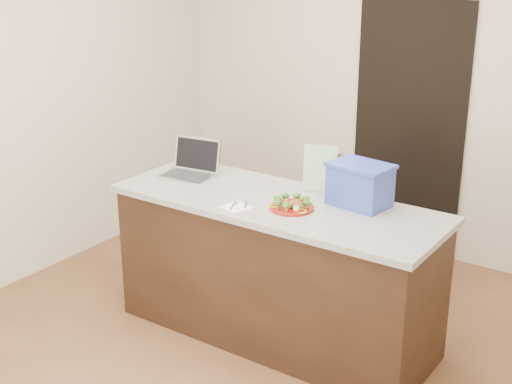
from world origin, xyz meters
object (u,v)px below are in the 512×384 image
Objects in this scene: island at (276,269)px; napkin at (237,207)px; plate at (292,207)px; chair at (354,221)px; yogurt_bottle at (296,210)px; laptop at (192,166)px; blue_box at (360,184)px.

island is 14.17× the size of napkin.
plate is 1.81× the size of napkin.
chair reaches higher than island.
island is 0.56m from yogurt_bottle.
blue_box is (1.18, 0.13, 0.06)m from laptop.
napkin is 0.74m from blue_box.
napkin is at bearing -118.22° from island.
laptop is at bearing 173.42° from island.
island is 5.53× the size of laptop.
yogurt_bottle is 0.98m from laptop.
island is at bearing -147.12° from blue_box.
yogurt_bottle reaches higher than napkin.
yogurt_bottle is at bearing -80.96° from chair.
island is at bearing 154.45° from plate.
chair is at bearing 91.36° from plate.
yogurt_bottle is (0.35, 0.10, 0.03)m from napkin.
yogurt_bottle is 1.03m from chair.
yogurt_bottle reaches higher than island.
napkin is 0.69m from laptop.
blue_box is (0.22, 0.35, 0.10)m from yogurt_bottle.
island is 5.35× the size of blue_box.
chair is at bearing 125.64° from blue_box.
plate is 0.68× the size of blue_box.
plate is at bearing -85.30° from chair.
blue_box is at bearing 57.68° from yogurt_bottle.
yogurt_bottle is at bearing -114.73° from blue_box.
napkin is at bearing -134.42° from blue_box.
yogurt_bottle is 0.20× the size of laptop.
blue_box is (0.44, 0.21, 0.59)m from island.
napkin is at bearing -149.18° from plate.
chair is (-0.32, 0.59, -0.50)m from blue_box.
blue_box is at bearing -1.43° from laptop.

